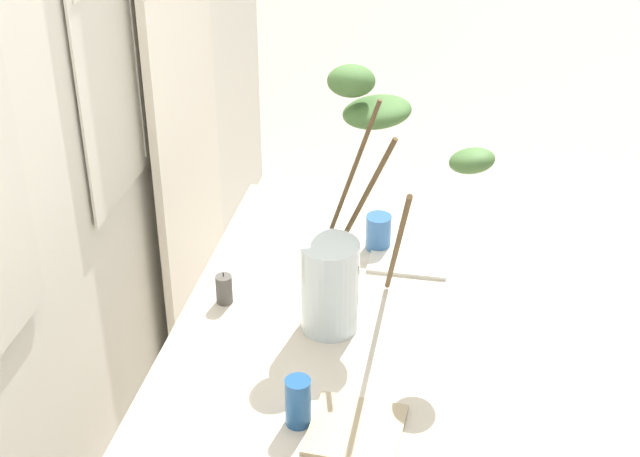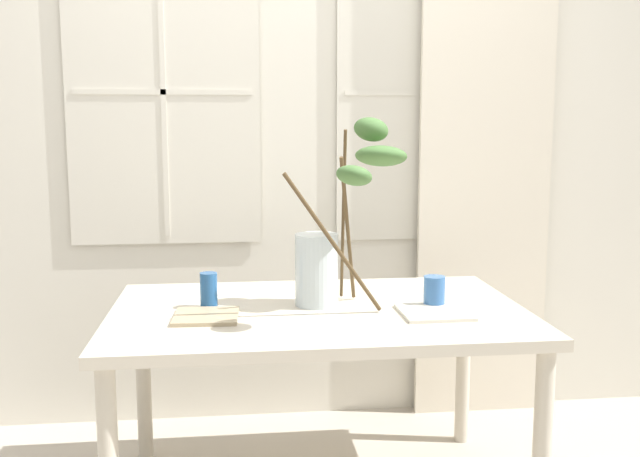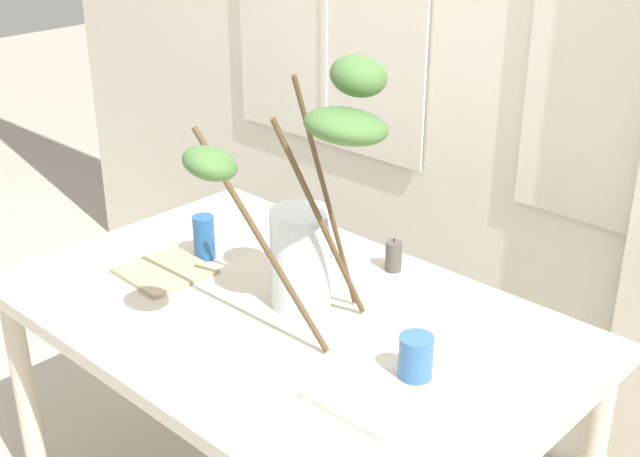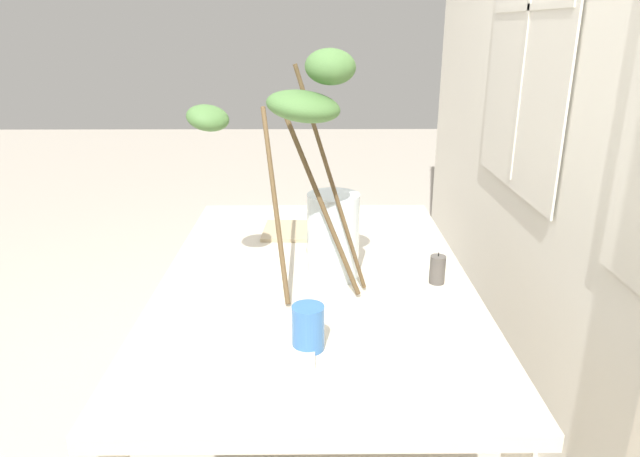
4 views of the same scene
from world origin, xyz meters
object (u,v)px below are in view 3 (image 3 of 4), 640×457
at_px(vase_with_branches, 308,219).
at_px(plate_square_left, 165,271).
at_px(plate_square_right, 376,393).
at_px(drinking_glass_blue_right, 416,359).
at_px(drinking_glass_blue_left, 204,237).
at_px(pillar_candle, 393,256).
at_px(dining_table, 287,337).

bearing_deg(vase_with_branches, plate_square_left, -167.94).
xyz_separation_m(vase_with_branches, plate_square_right, (0.33, -0.14, -0.27)).
height_order(drinking_glass_blue_right, plate_square_left, drinking_glass_blue_right).
height_order(drinking_glass_blue_left, pillar_candle, drinking_glass_blue_left).
relative_size(dining_table, drinking_glass_blue_left, 11.48).
distance_m(drinking_glass_blue_right, pillar_candle, 0.53).
relative_size(drinking_glass_blue_left, plate_square_left, 0.59).
height_order(vase_with_branches, drinking_glass_blue_right, vase_with_branches).
height_order(drinking_glass_blue_left, drinking_glass_blue_right, drinking_glass_blue_left).
bearing_deg(plate_square_left, dining_table, 12.06).
distance_m(dining_table, pillar_candle, 0.39).
bearing_deg(drinking_glass_blue_right, vase_with_branches, 174.93).
bearing_deg(drinking_glass_blue_left, plate_square_right, -12.58).
bearing_deg(dining_table, drinking_glass_blue_left, 171.99).
bearing_deg(drinking_glass_blue_left, dining_table, -8.01).
distance_m(drinking_glass_blue_right, plate_square_right, 0.12).
xyz_separation_m(vase_with_branches, pillar_candle, (-0.01, 0.35, -0.23)).
xyz_separation_m(drinking_glass_blue_right, plate_square_right, (-0.03, -0.10, -0.05)).
distance_m(drinking_glass_blue_left, plate_square_left, 0.15).
distance_m(dining_table, drinking_glass_blue_right, 0.45).
distance_m(vase_with_branches, drinking_glass_blue_right, 0.42).
bearing_deg(plate_square_left, drinking_glass_blue_right, 4.66).
xyz_separation_m(plate_square_left, pillar_candle, (0.45, 0.45, 0.04)).
distance_m(dining_table, drinking_glass_blue_left, 0.42).
bearing_deg(vase_with_branches, drinking_glass_blue_right, -5.07).
distance_m(plate_square_left, plate_square_right, 0.80).
xyz_separation_m(vase_with_branches, drinking_glass_blue_left, (-0.46, 0.04, -0.21)).
xyz_separation_m(drinking_glass_blue_left, drinking_glass_blue_right, (0.82, -0.07, -0.01)).
bearing_deg(drinking_glass_blue_left, pillar_candle, 34.91).
height_order(vase_with_branches, plate_square_right, vase_with_branches).
bearing_deg(dining_table, pillar_candle, 81.66).
xyz_separation_m(dining_table, pillar_candle, (0.05, 0.37, 0.12)).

